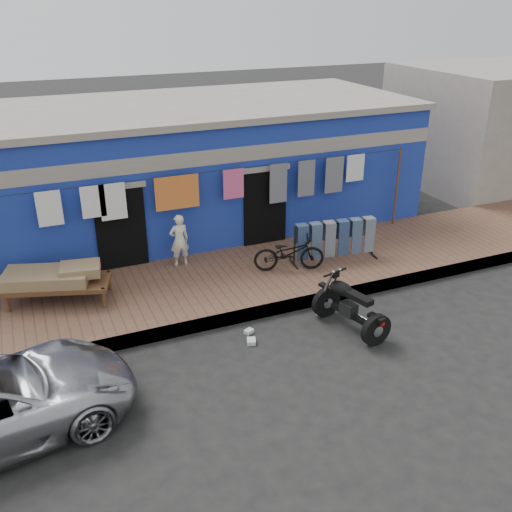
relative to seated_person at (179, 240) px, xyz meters
The scene contains 14 objects.
ground 4.26m from the seated_person, 76.07° to the right, with size 80.00×80.00×0.00m, color black.
sidewalk 1.63m from the seated_person, 46.24° to the right, with size 28.00×3.00×0.25m, color brown.
curb 2.79m from the seated_person, 68.11° to the right, with size 28.00×0.10×0.25m, color gray.
building 3.21m from the seated_person, 71.16° to the left, with size 12.20×5.20×3.36m.
neighbor_right 12.41m from the seated_person, 13.81° to the left, with size 6.00×5.00×3.80m, color #9E9384.
clothesline 1.44m from the seated_person, 10.70° to the left, with size 10.06×0.06×2.10m.
seated_person is the anchor object (origin of this frame).
bicycle 2.48m from the seated_person, 29.20° to the right, with size 0.55×1.56×1.01m, color black.
motorcycle 4.27m from the seated_person, 57.27° to the right, with size 0.97×1.74×1.07m, color black, non-canonical shape.
charpoy 2.80m from the seated_person, 166.36° to the right, with size 2.31×1.60×0.71m, color brown, non-canonical shape.
jeans_rack 3.56m from the seated_person, 19.00° to the right, with size 2.12×0.68×1.00m, color black, non-canonical shape.
litter_a 3.09m from the seated_person, 80.90° to the right, with size 0.16×0.13×0.07m, color silver.
litter_b 3.62m from the seated_person, 53.74° to the right, with size 0.18×0.14×0.09m, color silver.
litter_c 3.40m from the seated_person, 83.40° to the right, with size 0.20×0.16×0.08m, color silver.
Camera 1 is at (-4.08, -7.49, 5.90)m, focal length 40.00 mm.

